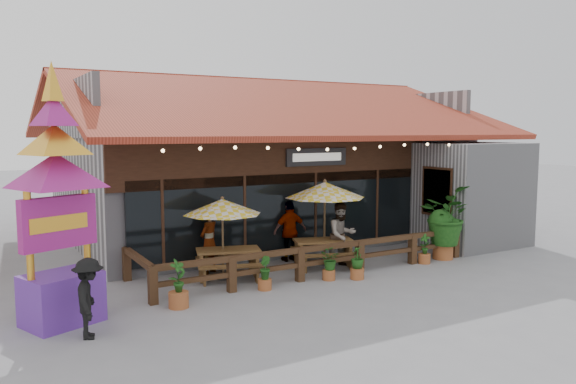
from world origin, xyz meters
TOP-DOWN VIEW (x-y plane):
  - ground at (0.00, 0.00)m, footprint 100.00×100.00m
  - restaurant_building at (0.26, 6.61)m, footprint 15.50×14.73m
  - patio_railing at (-2.25, -0.27)m, footprint 10.00×2.60m
  - umbrella_left at (-4.18, 0.78)m, footprint 2.52×2.52m
  - umbrella_right at (-0.83, 0.81)m, footprint 3.19×3.19m
  - picnic_table_left at (-4.03, 0.74)m, footprint 2.07×1.92m
  - picnic_table_right at (-1.05, 0.56)m, footprint 2.09×1.94m
  - thai_sign_tower at (-8.53, -0.84)m, footprint 2.80×2.80m
  - tropical_plant at (2.79, -0.48)m, footprint 2.23×2.24m
  - diner_a at (-4.27, 1.52)m, footprint 0.81×0.75m
  - diner_b at (-0.58, 0.28)m, footprint 0.97×0.78m
  - diner_c at (-1.52, 1.70)m, footprint 1.12×0.52m
  - pedestrian at (-8.19, -1.97)m, footprint 0.81×1.13m
  - planter_a at (-6.07, -1.04)m, footprint 0.48×0.46m
  - planter_b at (-3.69, -0.74)m, footprint 0.35×0.36m
  - planter_c at (-1.75, -0.77)m, footprint 0.68×0.69m
  - planter_d at (-1.02, -1.08)m, footprint 0.49×0.49m
  - planter_e at (1.84, -0.65)m, footprint 0.38×0.38m

SIDE VIEW (x-z plane):
  - ground at x=0.00m, z-range 0.00..0.00m
  - planter_e at x=1.84m, z-range -0.07..0.84m
  - planter_b at x=-3.69m, z-range -0.04..0.82m
  - planter_d at x=-1.02m, z-range -0.02..0.90m
  - planter_a at x=-6.07m, z-range -0.09..1.04m
  - planter_c at x=-1.75m, z-range 0.05..0.91m
  - picnic_table_right at x=-1.05m, z-range 0.14..0.96m
  - picnic_table_left at x=-4.03m, z-range 0.14..0.97m
  - patio_railing at x=-2.25m, z-range 0.15..1.07m
  - pedestrian at x=-8.19m, z-range 0.00..1.59m
  - diner_a at x=-4.27m, z-range 0.00..1.85m
  - diner_c at x=-1.52m, z-range 0.00..1.88m
  - diner_b at x=-0.58m, z-range 0.00..1.93m
  - tropical_plant at x=2.79m, z-range 0.17..2.51m
  - umbrella_left at x=-4.18m, z-range 0.84..3.11m
  - restaurant_building at x=0.26m, z-range -0.84..5.25m
  - umbrella_right at x=-0.83m, z-range 0.96..3.54m
  - thai_sign_tower at x=-8.53m, z-range 0.17..6.00m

